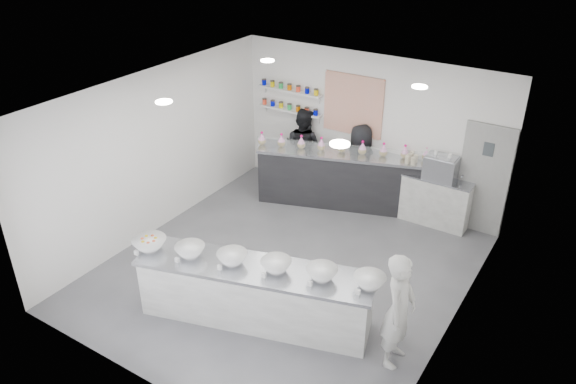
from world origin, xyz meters
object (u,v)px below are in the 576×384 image
object	(u,v)px
staff_right	(360,164)
espresso_machine	(441,168)
prep_counter	(255,294)
espresso_ledge	(435,201)
back_bar	(350,179)
staff_left	(303,148)
woman_prep	(399,311)

from	to	relation	value
staff_right	espresso_machine	bearing A→B (deg)	-175.14
prep_counter	espresso_ledge	bearing A→B (deg)	56.34
back_bar	staff_left	bearing A→B (deg)	149.66
espresso_machine	woman_prep	bearing A→B (deg)	-78.50
woman_prep	staff_left	world-z (taller)	staff_left
espresso_machine	woman_prep	world-z (taller)	woman_prep
espresso_machine	staff_right	world-z (taller)	staff_right
espresso_ledge	staff_right	size ratio (longest dim) A/B	0.78
back_bar	espresso_ledge	xyz separation A→B (m)	(1.68, 0.21, -0.09)
woman_prep	staff_right	bearing A→B (deg)	28.38
prep_counter	back_bar	xyz separation A→B (m)	(-0.41, 3.83, 0.10)
espresso_machine	staff_left	size ratio (longest dim) A/B	0.33
prep_counter	staff_right	size ratio (longest dim) A/B	2.09
back_bar	woman_prep	distance (m)	4.28
back_bar	woman_prep	size ratio (longest dim) A/B	2.20
woman_prep	staff_right	world-z (taller)	woman_prep
back_bar	espresso_ledge	distance (m)	1.69
espresso_machine	staff_left	distance (m)	2.96
prep_counter	staff_right	xyz separation A→B (m)	(-0.34, 4.08, 0.35)
woman_prep	staff_left	bearing A→B (deg)	40.54
staff_left	staff_right	xyz separation A→B (m)	(1.31, 0.00, -0.04)
espresso_ledge	staff_right	distance (m)	1.65
back_bar	prep_counter	bearing A→B (deg)	-102.94
espresso_ledge	staff_left	world-z (taller)	staff_left
prep_counter	espresso_ledge	distance (m)	4.24
back_bar	woman_prep	world-z (taller)	woman_prep
espresso_ledge	back_bar	bearing A→B (deg)	-172.75
staff_left	back_bar	bearing A→B (deg)	170.72
espresso_ledge	staff_right	xyz separation A→B (m)	(-1.61, 0.04, 0.35)
back_bar	staff_left	size ratio (longest dim) A/B	2.13
staff_right	woman_prep	bearing A→B (deg)	128.65
staff_right	back_bar	bearing A→B (deg)	81.33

